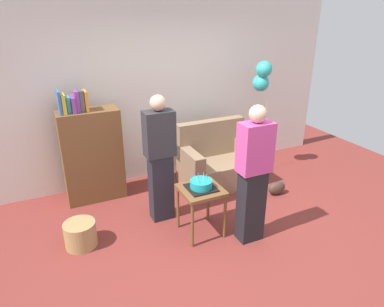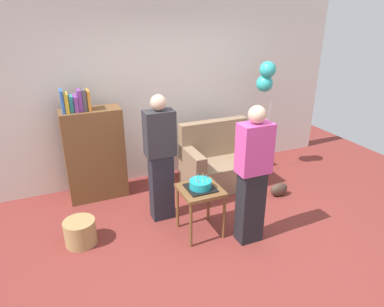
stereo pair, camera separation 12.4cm
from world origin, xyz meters
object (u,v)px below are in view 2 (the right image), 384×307
object	(u,v)px
person_blowing_candles	(160,158)
person_holding_cake	(252,176)
couch	(219,163)
bookshelf	(94,153)
side_table	(200,196)
wicker_basket	(80,232)
birthday_cake	(200,185)
handbag	(279,189)
balloon_bunch	(266,77)

from	to	relation	value
person_blowing_candles	person_holding_cake	bearing A→B (deg)	-42.25
couch	person_blowing_candles	world-z (taller)	person_blowing_candles
bookshelf	side_table	xyz separation A→B (m)	(0.99, -1.40, -0.17)
bookshelf	wicker_basket	world-z (taller)	bookshelf
birthday_cake	person_holding_cake	bearing A→B (deg)	-35.97
birthday_cake	person_holding_cake	distance (m)	0.61
handbag	side_table	bearing A→B (deg)	-165.72
birthday_cake	wicker_basket	distance (m)	1.49
bookshelf	wicker_basket	size ratio (longest dim) A/B	4.42
couch	handbag	bearing A→B (deg)	-47.97
person_holding_cake	balloon_bunch	bearing A→B (deg)	-133.27
wicker_basket	side_table	bearing A→B (deg)	-14.46
balloon_bunch	wicker_basket	bearing A→B (deg)	-164.63
side_table	handbag	world-z (taller)	side_table
person_blowing_candles	side_table	bearing A→B (deg)	-53.55
side_table	balloon_bunch	xyz separation A→B (m)	(1.60, 1.17, 1.07)
wicker_basket	balloon_bunch	size ratio (longest dim) A/B	0.20
person_holding_cake	side_table	bearing A→B (deg)	-42.34
couch	bookshelf	xyz separation A→B (m)	(-1.79, 0.33, 0.34)
balloon_bunch	handbag	bearing A→B (deg)	-102.33
bookshelf	handbag	world-z (taller)	bookshelf
side_table	person_blowing_candles	distance (m)	0.68
person_blowing_candles	bookshelf	bearing A→B (deg)	132.99
side_table	handbag	xyz separation A→B (m)	(1.43, 0.36, -0.41)
birthday_cake	handbag	xyz separation A→B (m)	(1.43, 0.36, -0.55)
birthday_cake	balloon_bunch	distance (m)	2.19
couch	birthday_cake	xyz separation A→B (m)	(-0.80, -1.07, 0.31)
person_holding_cake	balloon_bunch	xyz separation A→B (m)	(1.13, 1.51, 0.75)
person_holding_cake	couch	bearing A→B (deg)	-109.37
birthday_cake	wicker_basket	xyz separation A→B (m)	(-1.36, 0.35, -0.50)
person_holding_cake	handbag	world-z (taller)	person_holding_cake
couch	wicker_basket	world-z (taller)	couch
birthday_cake	person_blowing_candles	world-z (taller)	person_blowing_candles
wicker_basket	birthday_cake	bearing A→B (deg)	-14.46
birthday_cake	handbag	size ratio (longest dim) A/B	1.14
couch	bookshelf	world-z (taller)	bookshelf
couch	person_holding_cake	distance (m)	1.53
couch	wicker_basket	distance (m)	2.28
bookshelf	side_table	size ratio (longest dim) A/B	2.63
bookshelf	balloon_bunch	size ratio (longest dim) A/B	0.88
balloon_bunch	person_blowing_candles	bearing A→B (deg)	-161.16
bookshelf	side_table	world-z (taller)	bookshelf
handbag	person_holding_cake	bearing A→B (deg)	-143.62
couch	bookshelf	bearing A→B (deg)	169.41
birthday_cake	bookshelf	bearing A→B (deg)	125.32
balloon_bunch	side_table	bearing A→B (deg)	-143.97
person_holding_cake	handbag	bearing A→B (deg)	-149.98
bookshelf	person_holding_cake	bearing A→B (deg)	-49.97
couch	side_table	bearing A→B (deg)	-126.77
wicker_basket	handbag	size ratio (longest dim) A/B	1.29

